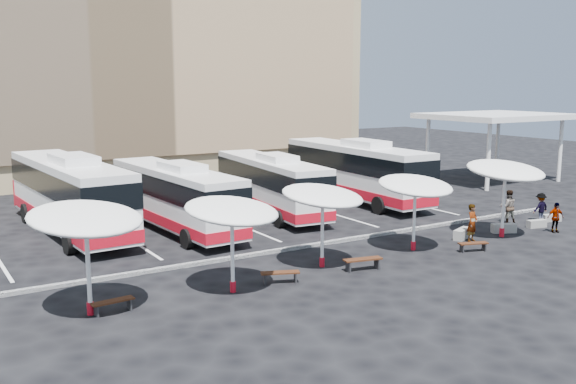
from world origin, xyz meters
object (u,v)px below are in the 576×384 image
conc_bench_1 (504,228)px  passenger_2 (556,218)px  bus_3 (355,169)px  wood_bench_2 (363,261)px  bus_0 (69,192)px  conc_bench_2 (537,224)px  sunshade_1 (232,211)px  bus_1 (175,195)px  sunshade_2 (323,196)px  bus_2 (270,182)px  passenger_3 (541,207)px  wood_bench_1 (280,274)px  passenger_0 (472,223)px  wood_bench_0 (113,303)px  passenger_1 (509,207)px  sunshade_4 (505,171)px  conc_bench_0 (462,234)px  conc_bench_3 (552,218)px  wood_bench_3 (473,245)px  sunshade_0 (86,219)px  sunshade_3 (415,186)px

conc_bench_1 → passenger_2: size_ratio=0.80×
bus_3 → wood_bench_2: bearing=-124.8°
bus_0 → conc_bench_2: size_ratio=12.15×
bus_3 → wood_bench_2: 15.66m
sunshade_1 → bus_1: bearing=79.2°
bus_3 → sunshade_2: size_ratio=2.89×
bus_2 → passenger_3: bearing=-35.1°
wood_bench_1 → passenger_0: bearing=3.7°
sunshade_2 → wood_bench_2: bearing=-49.5°
bus_2 → bus_3: (6.61, 0.56, 0.23)m
wood_bench_0 → wood_bench_1: wood_bench_1 is taller
wood_bench_0 → conc_bench_2: wood_bench_0 is taller
sunshade_1 → passenger_1: sunshade_1 is taller
passenger_2 → sunshade_4: bearing=-175.6°
bus_2 → sunshade_1: (-8.37, -11.64, 1.20)m
sunshade_1 → conc_bench_0: 13.57m
bus_1 → sunshade_4: size_ratio=2.88×
wood_bench_2 → conc_bench_3: bearing=7.3°
bus_3 → conc_bench_2: bearing=-71.4°
bus_1 → conc_bench_1: bus_1 is taller
wood_bench_0 → sunshade_4: bearing=1.2°
passenger_0 → passenger_3: passenger_0 is taller
sunshade_4 → conc_bench_0: 3.71m
conc_bench_2 → conc_bench_1: bearing=177.5°
bus_1 → wood_bench_0: 12.18m
wood_bench_0 → passenger_2: bearing=-1.1°
sunshade_4 → wood_bench_3: size_ratio=2.82×
sunshade_0 → sunshade_2: bearing=3.4°
bus_3 → wood_bench_3: bearing=-102.4°
wood_bench_1 → conc_bench_0: size_ratio=1.15×
sunshade_3 → sunshade_4: size_ratio=0.88×
conc_bench_0 → passenger_1: bearing=13.4°
bus_3 → conc_bench_1: bus_3 is taller
wood_bench_0 → conc_bench_1: (20.33, 0.93, -0.10)m
wood_bench_0 → passenger_2: size_ratio=0.93×
bus_3 → wood_bench_0: size_ratio=8.81×
bus_1 → sunshade_4: (13.19, -9.88, 1.46)m
sunshade_2 → wood_bench_1: 3.85m
bus_0 → wood_bench_0: size_ratio=8.99×
sunshade_3 → wood_bench_0: (-14.07, -0.81, -2.64)m
bus_1 → sunshade_4: bearing=-39.8°
sunshade_2 → passenger_1: 13.52m
sunshade_1 → wood_bench_1: bearing=-0.9°
bus_0 → sunshade_1: size_ratio=2.91×
conc_bench_0 → conc_bench_3: 7.16m
bus_0 → passenger_3: 25.06m
passenger_1 → sunshade_3: bearing=37.1°
wood_bench_3 → passenger_3: bearing=17.3°
sunshade_0 → wood_bench_3: (16.83, -1.07, -2.91)m
bus_3 → wood_bench_2: bus_3 is taller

